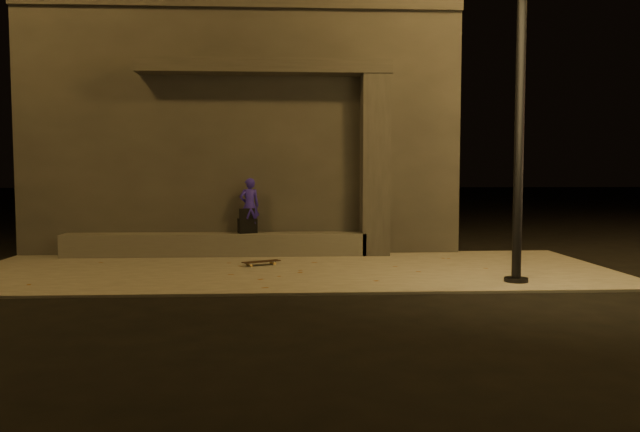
{
  "coord_description": "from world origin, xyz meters",
  "views": [
    {
      "loc": [
        -0.09,
        -8.74,
        1.71
      ],
      "look_at": [
        0.5,
        2.0,
        0.95
      ],
      "focal_mm": 35.0,
      "sensor_mm": 36.0,
      "label": 1
    }
  ],
  "objects": [
    {
      "name": "ground",
      "position": [
        0.0,
        0.0,
        0.0
      ],
      "size": [
        120.0,
        120.0,
        0.0
      ],
      "primitive_type": "plane",
      "color": "black",
      "rests_on": "ground"
    },
    {
      "name": "skateboarder",
      "position": [
        -0.82,
        3.75,
        1.04
      ],
      "size": [
        0.46,
        0.36,
        1.1
      ],
      "primitive_type": "imported",
      "rotation": [
        0.0,
        0.0,
        3.42
      ],
      "color": "#2518A1",
      "rests_on": "ledge"
    },
    {
      "name": "sidewalk",
      "position": [
        0.0,
        2.0,
        0.02
      ],
      "size": [
        11.0,
        4.4,
        0.04
      ],
      "primitive_type": "cube",
      "color": "#635F57",
      "rests_on": "ground"
    },
    {
      "name": "backpack",
      "position": [
        -0.86,
        3.75,
        0.66
      ],
      "size": [
        0.41,
        0.33,
        0.5
      ],
      "rotation": [
        0.0,
        0.0,
        0.34
      ],
      "color": "black",
      "rests_on": "ledge"
    },
    {
      "name": "canopy",
      "position": [
        -0.5,
        3.8,
        3.78
      ],
      "size": [
        5.0,
        0.7,
        0.28
      ],
      "primitive_type": "cube",
      "color": "#353330",
      "rests_on": "column"
    },
    {
      "name": "street_lamp_0",
      "position": [
        3.42,
        0.51,
        3.87
      ],
      "size": [
        0.36,
        0.36,
        6.79
      ],
      "color": "black",
      "rests_on": "ground"
    },
    {
      "name": "building",
      "position": [
        -1.0,
        6.49,
        2.61
      ],
      "size": [
        9.0,
        5.1,
        5.22
      ],
      "color": "#353330",
      "rests_on": "ground"
    },
    {
      "name": "column",
      "position": [
        1.7,
        3.75,
        1.84
      ],
      "size": [
        0.55,
        0.55,
        3.6
      ],
      "primitive_type": "cube",
      "color": "#353330",
      "rests_on": "sidewalk"
    },
    {
      "name": "ledge",
      "position": [
        -1.5,
        3.75,
        0.27
      ],
      "size": [
        6.0,
        0.55,
        0.45
      ],
      "primitive_type": "cube",
      "color": "#55534D",
      "rests_on": "sidewalk"
    },
    {
      "name": "skateboard",
      "position": [
        -0.54,
        2.39,
        0.1
      ],
      "size": [
        0.7,
        0.49,
        0.08
      ],
      "rotation": [
        0.0,
        0.0,
        0.5
      ],
      "color": "black",
      "rests_on": "sidewalk"
    }
  ]
}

